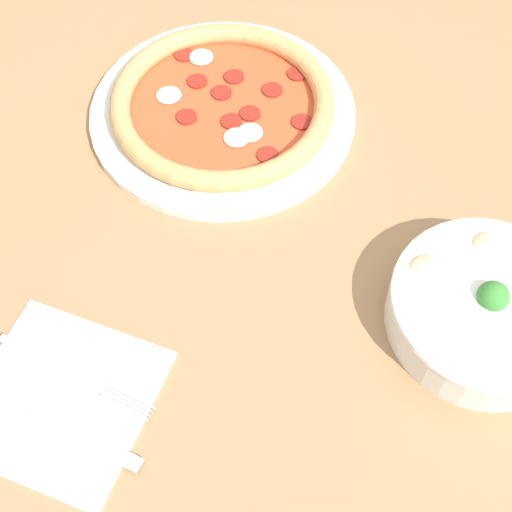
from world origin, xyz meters
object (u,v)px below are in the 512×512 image
at_px(pizza, 223,106).
at_px(fork, 72,374).
at_px(bowl, 486,309).
at_px(knife, 41,413).

distance_m(pizza, fork, 0.38).
distance_m(pizza, bowl, 0.40).
relative_size(fork, knife, 0.87).
xyz_separation_m(bowl, fork, (0.22, -0.36, -0.02)).
xyz_separation_m(bowl, knife, (0.26, -0.37, -0.02)).
bearing_deg(bowl, pizza, -114.27).
bearing_deg(pizza, fork, 1.11).
distance_m(pizza, knife, 0.43).
bearing_deg(pizza, knife, 0.05).
bearing_deg(fork, pizza, 95.51).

